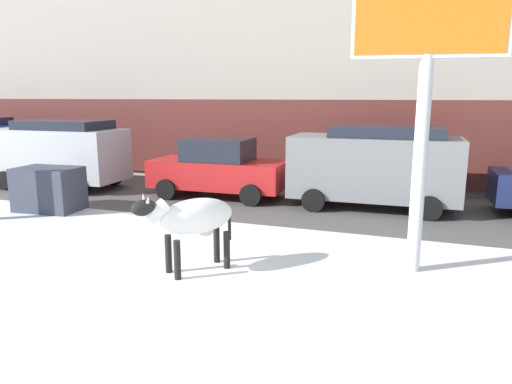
{
  "coord_description": "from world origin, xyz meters",
  "views": [
    {
      "loc": [
        2.91,
        -5.45,
        3.13
      ],
      "look_at": [
        -0.4,
        3.82,
        1.1
      ],
      "focal_mm": 32.83,
      "sensor_mm": 36.0,
      "label": 1
    }
  ],
  "objects_px": {
    "car_silver_van": "(59,152)",
    "pedestrian_near_billboard": "(193,154)",
    "dumpster": "(49,189)",
    "car_red_sedan": "(219,168)",
    "pedestrian_far_left": "(173,153)",
    "billboard": "(430,22)",
    "pedestrian_by_cars": "(497,167)",
    "car_grey_van": "(375,165)",
    "cow_holstein": "(194,217)"
  },
  "relations": [
    {
      "from": "billboard",
      "to": "car_grey_van",
      "type": "distance_m",
      "value": 5.77
    },
    {
      "from": "billboard",
      "to": "pedestrian_far_left",
      "type": "xyz_separation_m",
      "value": [
        -9.48,
        8.01,
        -3.43
      ]
    },
    {
      "from": "car_red_sedan",
      "to": "pedestrian_by_cars",
      "type": "relative_size",
      "value": 2.46
    },
    {
      "from": "car_silver_van",
      "to": "pedestrian_near_billboard",
      "type": "distance_m",
      "value": 4.97
    },
    {
      "from": "car_grey_van",
      "to": "pedestrian_by_cars",
      "type": "relative_size",
      "value": 2.69
    },
    {
      "from": "billboard",
      "to": "car_red_sedan",
      "type": "height_order",
      "value": "billboard"
    },
    {
      "from": "pedestrian_by_cars",
      "to": "dumpster",
      "type": "height_order",
      "value": "pedestrian_by_cars"
    },
    {
      "from": "cow_holstein",
      "to": "car_grey_van",
      "type": "bearing_deg",
      "value": 67.42
    },
    {
      "from": "billboard",
      "to": "car_silver_van",
      "type": "bearing_deg",
      "value": 160.26
    },
    {
      "from": "pedestrian_by_cars",
      "to": "dumpster",
      "type": "distance_m",
      "value": 13.66
    },
    {
      "from": "pedestrian_near_billboard",
      "to": "pedestrian_by_cars",
      "type": "distance_m",
      "value": 10.87
    },
    {
      "from": "car_silver_van",
      "to": "car_grey_van",
      "type": "height_order",
      "value": "same"
    },
    {
      "from": "car_grey_van",
      "to": "cow_holstein",
      "type": "bearing_deg",
      "value": -112.58
    },
    {
      "from": "cow_holstein",
      "to": "car_silver_van",
      "type": "height_order",
      "value": "car_silver_van"
    },
    {
      "from": "pedestrian_near_billboard",
      "to": "cow_holstein",
      "type": "bearing_deg",
      "value": -62.78
    },
    {
      "from": "billboard",
      "to": "dumpster",
      "type": "bearing_deg",
      "value": 171.53
    },
    {
      "from": "cow_holstein",
      "to": "billboard",
      "type": "xyz_separation_m",
      "value": [
        3.73,
        1.35,
        3.31
      ]
    },
    {
      "from": "car_red_sedan",
      "to": "dumpster",
      "type": "relative_size",
      "value": 2.5
    },
    {
      "from": "car_grey_van",
      "to": "pedestrian_near_billboard",
      "type": "distance_m",
      "value": 8.05
    },
    {
      "from": "pedestrian_by_cars",
      "to": "dumpster",
      "type": "relative_size",
      "value": 1.02
    },
    {
      "from": "billboard",
      "to": "pedestrian_by_cars",
      "type": "relative_size",
      "value": 3.21
    },
    {
      "from": "pedestrian_near_billboard",
      "to": "car_grey_van",
      "type": "bearing_deg",
      "value": -24.05
    },
    {
      "from": "billboard",
      "to": "pedestrian_by_cars",
      "type": "xyz_separation_m",
      "value": [
        2.33,
        8.01,
        -3.43
      ]
    },
    {
      "from": "car_silver_van",
      "to": "pedestrian_near_billboard",
      "type": "bearing_deg",
      "value": 50.01
    },
    {
      "from": "pedestrian_far_left",
      "to": "pedestrian_by_cars",
      "type": "bearing_deg",
      "value": 0.0
    },
    {
      "from": "car_grey_van",
      "to": "pedestrian_by_cars",
      "type": "bearing_deg",
      "value": 42.84
    },
    {
      "from": "pedestrian_far_left",
      "to": "car_red_sedan",
      "type": "bearing_deg",
      "value": -43.67
    },
    {
      "from": "car_red_sedan",
      "to": "pedestrian_near_billboard",
      "type": "height_order",
      "value": "car_red_sedan"
    },
    {
      "from": "billboard",
      "to": "dumpster",
      "type": "height_order",
      "value": "billboard"
    },
    {
      "from": "car_grey_van",
      "to": "pedestrian_far_left",
      "type": "height_order",
      "value": "car_grey_van"
    },
    {
      "from": "billboard",
      "to": "car_grey_van",
      "type": "bearing_deg",
      "value": 104.28
    },
    {
      "from": "car_grey_van",
      "to": "pedestrian_far_left",
      "type": "relative_size",
      "value": 2.69
    },
    {
      "from": "billboard",
      "to": "dumpster",
      "type": "relative_size",
      "value": 3.27
    },
    {
      "from": "pedestrian_near_billboard",
      "to": "pedestrian_far_left",
      "type": "height_order",
      "value": "same"
    },
    {
      "from": "cow_holstein",
      "to": "car_red_sedan",
      "type": "relative_size",
      "value": 0.41
    },
    {
      "from": "car_silver_van",
      "to": "pedestrian_far_left",
      "type": "height_order",
      "value": "car_silver_van"
    },
    {
      "from": "cow_holstein",
      "to": "pedestrian_by_cars",
      "type": "height_order",
      "value": "pedestrian_by_cars"
    },
    {
      "from": "pedestrian_far_left",
      "to": "cow_holstein",
      "type": "bearing_deg",
      "value": -58.44
    },
    {
      "from": "car_silver_van",
      "to": "car_red_sedan",
      "type": "height_order",
      "value": "car_silver_van"
    },
    {
      "from": "car_red_sedan",
      "to": "pedestrian_far_left",
      "type": "xyz_separation_m",
      "value": [
        -3.54,
        3.38,
        -0.03
      ]
    },
    {
      "from": "cow_holstein",
      "to": "pedestrian_by_cars",
      "type": "xyz_separation_m",
      "value": [
        6.06,
        9.35,
        -0.12
      ]
    },
    {
      "from": "dumpster",
      "to": "car_silver_van",
      "type": "bearing_deg",
      "value": 126.98
    },
    {
      "from": "car_red_sedan",
      "to": "pedestrian_by_cars",
      "type": "distance_m",
      "value": 8.93
    },
    {
      "from": "car_grey_van",
      "to": "car_red_sedan",
      "type": "bearing_deg",
      "value": -178.73
    },
    {
      "from": "car_red_sedan",
      "to": "pedestrian_far_left",
      "type": "height_order",
      "value": "car_red_sedan"
    },
    {
      "from": "cow_holstein",
      "to": "pedestrian_near_billboard",
      "type": "xyz_separation_m",
      "value": [
        -4.81,
        9.35,
        -0.12
      ]
    },
    {
      "from": "car_red_sedan",
      "to": "pedestrian_far_left",
      "type": "bearing_deg",
      "value": 136.33
    },
    {
      "from": "car_red_sedan",
      "to": "pedestrian_by_cars",
      "type": "xyz_separation_m",
      "value": [
        8.26,
        3.38,
        -0.03
      ]
    },
    {
      "from": "billboard",
      "to": "car_silver_van",
      "type": "height_order",
      "value": "billboard"
    },
    {
      "from": "billboard",
      "to": "pedestrian_by_cars",
      "type": "bearing_deg",
      "value": 73.79
    }
  ]
}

